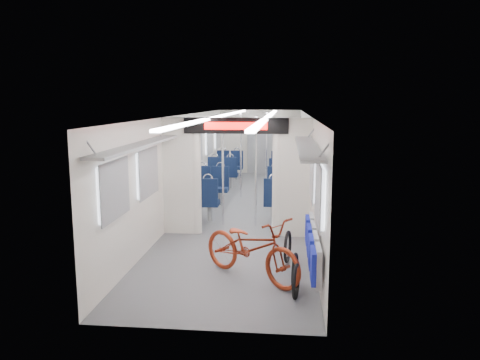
{
  "coord_description": "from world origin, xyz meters",
  "views": [
    {
      "loc": [
        0.96,
        -10.96,
        2.61
      ],
      "look_at": [
        0.05,
        -1.82,
        1.06
      ],
      "focal_mm": 35.0,
      "sensor_mm": 36.0,
      "label": 1
    }
  ],
  "objects_px": {
    "stanchion_near_right": "(256,172)",
    "stanchion_far_right": "(266,154)",
    "seat_bay_near_right": "(284,190)",
    "bike_hoop_b": "(295,273)",
    "stanchion_far_left": "(241,156)",
    "bicycle": "(251,247)",
    "bike_hoop_a": "(296,283)",
    "bike_hoop_c": "(288,248)",
    "seat_bay_far_left": "(227,167)",
    "flip_bench": "(312,246)",
    "stanchion_near_left": "(223,172)",
    "seat_bay_far_right": "(285,169)",
    "seat_bay_near_left": "(205,190)"
  },
  "relations": [
    {
      "from": "bike_hoop_a",
      "to": "stanchion_near_right",
      "type": "height_order",
      "value": "stanchion_near_right"
    },
    {
      "from": "seat_bay_near_right",
      "to": "stanchion_far_right",
      "type": "height_order",
      "value": "stanchion_far_right"
    },
    {
      "from": "bicycle",
      "to": "stanchion_near_right",
      "type": "distance_m",
      "value": 3.08
    },
    {
      "from": "stanchion_far_left",
      "to": "stanchion_far_right",
      "type": "relative_size",
      "value": 1.0
    },
    {
      "from": "stanchion_near_left",
      "to": "stanchion_far_right",
      "type": "xyz_separation_m",
      "value": [
        0.77,
        3.37,
        0.0
      ]
    },
    {
      "from": "bicycle",
      "to": "stanchion_far_right",
      "type": "height_order",
      "value": "stanchion_far_right"
    },
    {
      "from": "bike_hoop_c",
      "to": "seat_bay_near_left",
      "type": "height_order",
      "value": "seat_bay_near_left"
    },
    {
      "from": "seat_bay_far_left",
      "to": "seat_bay_far_right",
      "type": "relative_size",
      "value": 0.93
    },
    {
      "from": "bicycle",
      "to": "stanchion_near_right",
      "type": "xyz_separation_m",
      "value": [
        -0.14,
        3.01,
        0.67
      ]
    },
    {
      "from": "bike_hoop_b",
      "to": "seat_bay_far_left",
      "type": "relative_size",
      "value": 0.27
    },
    {
      "from": "stanchion_far_right",
      "to": "bike_hoop_c",
      "type": "bearing_deg",
      "value": -83.93
    },
    {
      "from": "bike_hoop_a",
      "to": "stanchion_near_right",
      "type": "relative_size",
      "value": 0.21
    },
    {
      "from": "bike_hoop_b",
      "to": "seat_bay_near_left",
      "type": "relative_size",
      "value": 0.26
    },
    {
      "from": "seat_bay_near_right",
      "to": "stanchion_far_right",
      "type": "relative_size",
      "value": 0.87
    },
    {
      "from": "flip_bench",
      "to": "stanchion_near_left",
      "type": "bearing_deg",
      "value": 118.51
    },
    {
      "from": "bicycle",
      "to": "stanchion_far_left",
      "type": "xyz_separation_m",
      "value": [
        -0.74,
        5.95,
        0.67
      ]
    },
    {
      "from": "seat_bay_far_right",
      "to": "stanchion_near_right",
      "type": "xyz_separation_m",
      "value": [
        -0.6,
        -4.68,
        0.6
      ]
    },
    {
      "from": "bicycle",
      "to": "stanchion_near_left",
      "type": "xyz_separation_m",
      "value": [
        -0.83,
        3.01,
        0.67
      ]
    },
    {
      "from": "bike_hoop_b",
      "to": "seat_bay_far_left",
      "type": "height_order",
      "value": "seat_bay_far_left"
    },
    {
      "from": "flip_bench",
      "to": "seat_bay_near_right",
      "type": "distance_m",
      "value": 4.42
    },
    {
      "from": "seat_bay_near_left",
      "to": "seat_bay_far_left",
      "type": "relative_size",
      "value": 1.02
    },
    {
      "from": "flip_bench",
      "to": "stanchion_far_left",
      "type": "xyz_separation_m",
      "value": [
        -1.62,
        6.1,
        0.57
      ]
    },
    {
      "from": "seat_bay_near_left",
      "to": "stanchion_far_right",
      "type": "distance_m",
      "value": 2.72
    },
    {
      "from": "flip_bench",
      "to": "seat_bay_near_left",
      "type": "bearing_deg",
      "value": 118.32
    },
    {
      "from": "stanchion_near_right",
      "to": "stanchion_far_right",
      "type": "xyz_separation_m",
      "value": [
        0.08,
        3.38,
        0.0
      ]
    },
    {
      "from": "bike_hoop_a",
      "to": "seat_bay_far_left",
      "type": "height_order",
      "value": "seat_bay_far_left"
    },
    {
      "from": "bike_hoop_a",
      "to": "seat_bay_far_right",
      "type": "xyz_separation_m",
      "value": [
        -0.18,
        8.34,
        0.33
      ]
    },
    {
      "from": "stanchion_far_left",
      "to": "stanchion_far_right",
      "type": "bearing_deg",
      "value": 32.24
    },
    {
      "from": "flip_bench",
      "to": "stanchion_far_right",
      "type": "relative_size",
      "value": 0.91
    },
    {
      "from": "bike_hoop_b",
      "to": "stanchion_far_left",
      "type": "relative_size",
      "value": 0.23
    },
    {
      "from": "bike_hoop_b",
      "to": "stanchion_near_right",
      "type": "distance_m",
      "value": 3.55
    },
    {
      "from": "seat_bay_near_right",
      "to": "stanchion_near_left",
      "type": "relative_size",
      "value": 0.87
    },
    {
      "from": "bike_hoop_a",
      "to": "seat_bay_near_right",
      "type": "distance_m",
      "value": 4.94
    },
    {
      "from": "stanchion_near_right",
      "to": "stanchion_far_right",
      "type": "distance_m",
      "value": 3.38
    },
    {
      "from": "bike_hoop_b",
      "to": "stanchion_far_right",
      "type": "xyz_separation_m",
      "value": [
        -0.7,
        6.71,
        0.91
      ]
    },
    {
      "from": "stanchion_far_left",
      "to": "stanchion_near_right",
      "type": "bearing_deg",
      "value": -78.46
    },
    {
      "from": "bike_hoop_a",
      "to": "seat_bay_near_right",
      "type": "bearing_deg",
      "value": 92.14
    },
    {
      "from": "bike_hoop_a",
      "to": "stanchion_near_left",
      "type": "height_order",
      "value": "stanchion_near_left"
    },
    {
      "from": "bike_hoop_b",
      "to": "bike_hoop_a",
      "type": "bearing_deg",
      "value": -88.41
    },
    {
      "from": "bicycle",
      "to": "stanchion_near_right",
      "type": "height_order",
      "value": "stanchion_near_right"
    },
    {
      "from": "bike_hoop_c",
      "to": "seat_bay_near_right",
      "type": "relative_size",
      "value": 0.27
    },
    {
      "from": "bike_hoop_a",
      "to": "stanchion_near_left",
      "type": "bearing_deg",
      "value": 111.91
    },
    {
      "from": "bike_hoop_a",
      "to": "bike_hoop_b",
      "type": "xyz_separation_m",
      "value": [
        -0.01,
        0.33,
        0.02
      ]
    },
    {
      "from": "seat_bay_far_right",
      "to": "stanchion_near_right",
      "type": "height_order",
      "value": "stanchion_near_right"
    },
    {
      "from": "seat_bay_far_left",
      "to": "stanchion_near_right",
      "type": "relative_size",
      "value": 0.86
    },
    {
      "from": "stanchion_far_right",
      "to": "flip_bench",
      "type": "bearing_deg",
      "value": -81.79
    },
    {
      "from": "stanchion_far_left",
      "to": "bike_hoop_b",
      "type": "bearing_deg",
      "value": -77.65
    },
    {
      "from": "bike_hoop_b",
      "to": "stanchion_far_right",
      "type": "bearing_deg",
      "value": 95.93
    },
    {
      "from": "bike_hoop_c",
      "to": "bicycle",
      "type": "bearing_deg",
      "value": -125.17
    },
    {
      "from": "bicycle",
      "to": "seat_bay_near_left",
      "type": "distance_m",
      "value": 4.34
    }
  ]
}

